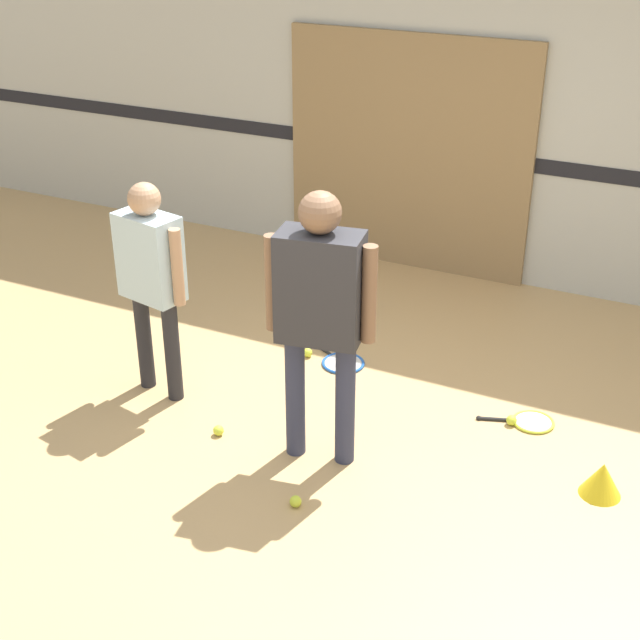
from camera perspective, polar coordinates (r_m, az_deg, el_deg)
ground_plane at (r=5.32m, az=2.31°, el=-8.93°), size 16.00×16.00×0.00m
wall_back at (r=7.22m, az=12.22°, el=14.30°), size 16.00×0.07×3.20m
wall_panel at (r=7.55m, az=5.61°, el=10.50°), size 2.12×0.05×1.97m
person_instructor at (r=4.83m, az=0.00°, el=1.19°), size 0.62×0.33×1.64m
person_student_left at (r=5.64m, az=-10.78°, el=3.29°), size 0.54×0.30×1.45m
racket_spare_on_floor at (r=6.27m, az=1.40°, el=-2.71°), size 0.53×0.41×0.03m
racket_second_spare at (r=5.78m, az=13.27°, el=-6.34°), size 0.51×0.34×0.03m
tennis_ball_near_instructor at (r=4.96m, az=-1.57°, el=-11.53°), size 0.07×0.07×0.07m
tennis_ball_by_spare_racket at (r=6.34m, az=-0.79°, el=-2.10°), size 0.07×0.07×0.07m
tennis_ball_stray_left at (r=5.54m, az=-6.52°, el=-7.03°), size 0.07×0.07×0.07m
tennis_ball_stray_right at (r=5.73m, az=12.16°, el=-6.29°), size 0.07×0.07×0.07m
training_cone at (r=5.23m, az=17.59°, el=-9.69°), size 0.23×0.23×0.20m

